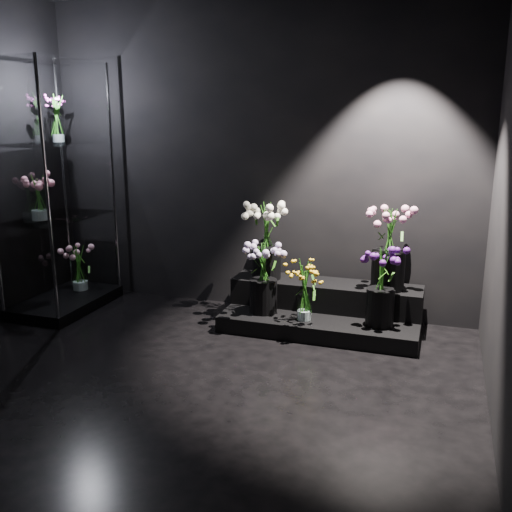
% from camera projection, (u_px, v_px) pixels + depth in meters
% --- Properties ---
extents(floor, '(4.00, 4.00, 0.00)m').
position_uv_depth(floor, '(155.00, 403.00, 3.61)').
color(floor, black).
rests_on(floor, ground).
extents(wall_back, '(4.00, 0.00, 4.00)m').
position_uv_depth(wall_back, '(255.00, 157.00, 5.11)').
color(wall_back, black).
rests_on(wall_back, floor).
extents(display_riser, '(1.63, 0.73, 0.36)m').
position_uv_depth(display_riser, '(323.00, 309.00, 4.89)').
color(display_riser, black).
rests_on(display_riser, floor).
extents(display_case, '(0.61, 1.01, 2.23)m').
position_uv_depth(display_case, '(56.00, 190.00, 5.12)').
color(display_case, black).
rests_on(display_case, floor).
extents(bouquet_orange_bells, '(0.26, 0.26, 0.51)m').
position_uv_depth(bouquet_orange_bells, '(305.00, 289.00, 4.62)').
color(bouquet_orange_bells, white).
rests_on(bouquet_orange_bells, display_riser).
extents(bouquet_lilac, '(0.45, 0.45, 0.62)m').
position_uv_depth(bouquet_lilac, '(263.00, 271.00, 4.78)').
color(bouquet_lilac, black).
rests_on(bouquet_lilac, display_riser).
extents(bouquet_purple, '(0.36, 0.36, 0.63)m').
position_uv_depth(bouquet_purple, '(381.00, 282.00, 4.48)').
color(bouquet_purple, black).
rests_on(bouquet_purple, display_riser).
extents(bouquet_cream_roses, '(0.44, 0.44, 0.68)m').
position_uv_depth(bouquet_cream_roses, '(267.00, 236.00, 4.96)').
color(bouquet_cream_roses, black).
rests_on(bouquet_cream_roses, display_riser).
extents(bouquet_pink_roses, '(0.47, 0.47, 0.68)m').
position_uv_depth(bouquet_pink_roses, '(389.00, 245.00, 4.65)').
color(bouquet_pink_roses, black).
rests_on(bouquet_pink_roses, display_riser).
extents(bouquet_case_pink, '(0.39, 0.39, 0.41)m').
position_uv_depth(bouquet_case_pink, '(38.00, 195.00, 4.97)').
color(bouquet_case_pink, white).
rests_on(bouquet_case_pink, display_case).
extents(bouquet_case_magenta, '(0.29, 0.29, 0.41)m').
position_uv_depth(bouquet_case_magenta, '(57.00, 118.00, 5.10)').
color(bouquet_case_magenta, white).
rests_on(bouquet_case_magenta, display_case).
extents(bouquet_case_base_pink, '(0.41, 0.41, 0.46)m').
position_uv_depth(bouquet_case_base_pink, '(79.00, 265.00, 5.54)').
color(bouquet_case_base_pink, white).
rests_on(bouquet_case_base_pink, display_case).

